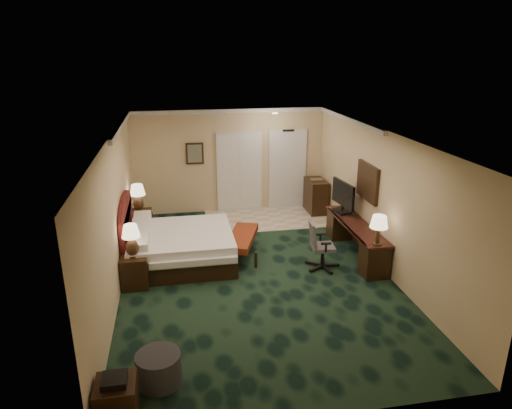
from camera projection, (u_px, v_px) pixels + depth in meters
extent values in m
cube|color=black|center=(255.00, 273.00, 8.87)|extent=(5.00, 7.50, 0.00)
cube|color=silver|center=(255.00, 135.00, 8.00)|extent=(5.00, 7.50, 0.00)
cube|color=#D1B782|center=(230.00, 161.00, 11.93)|extent=(5.00, 0.00, 2.70)
cube|color=#D1B782|center=(316.00, 320.00, 4.94)|extent=(5.00, 0.00, 2.70)
cube|color=#D1B782|center=(115.00, 216.00, 8.01)|extent=(0.00, 7.50, 2.70)
cube|color=#D1B782|center=(381.00, 200.00, 8.86)|extent=(0.00, 7.50, 2.70)
cube|color=#C6B792|center=(269.00, 218.00, 11.72)|extent=(3.20, 1.70, 0.01)
cube|color=silver|center=(287.00, 170.00, 12.26)|extent=(1.02, 0.06, 2.18)
cube|color=silver|center=(239.00, 172.00, 12.03)|extent=(1.20, 0.06, 2.10)
cube|color=slate|center=(195.00, 153.00, 11.65)|extent=(0.45, 0.06, 0.55)
cube|color=white|center=(368.00, 182.00, 9.34)|extent=(0.05, 0.95, 0.75)
cube|color=white|center=(182.00, 247.00, 9.24)|extent=(2.05, 1.90, 0.65)
cube|color=black|center=(135.00, 271.00, 8.33)|extent=(0.48, 0.55, 0.60)
cube|color=black|center=(142.00, 223.00, 10.63)|extent=(0.46, 0.53, 0.58)
cube|color=maroon|center=(242.00, 245.00, 9.55)|extent=(0.92, 1.48, 0.47)
cylinder|color=#2C2D32|center=(159.00, 368.00, 5.91)|extent=(0.63, 0.63, 0.42)
cube|color=black|center=(117.00, 401.00, 5.31)|extent=(0.47, 0.47, 0.51)
cube|color=black|center=(355.00, 239.00, 9.56)|extent=(0.52, 2.41, 0.69)
cube|color=black|center=(343.00, 197.00, 10.01)|extent=(0.19, 0.91, 0.71)
cube|color=black|center=(316.00, 196.00, 12.08)|extent=(0.46, 0.83, 0.88)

